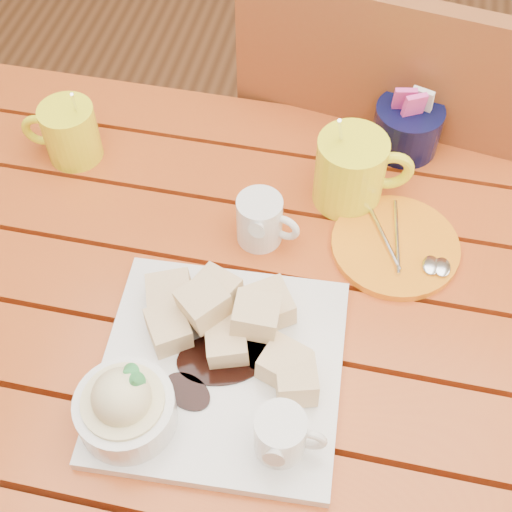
% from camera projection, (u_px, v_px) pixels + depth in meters
% --- Properties ---
extents(ground, '(5.00, 5.00, 0.00)m').
position_uv_depth(ground, '(256.00, 496.00, 1.53)').
color(ground, '#593119').
rests_on(ground, ground).
extents(table, '(1.20, 0.79, 0.75)m').
position_uv_depth(table, '(256.00, 348.00, 1.02)').
color(table, '#9F3314').
rests_on(table, ground).
extents(dessert_plate, '(0.31, 0.31, 0.12)m').
position_uv_depth(dessert_plate, '(200.00, 372.00, 0.84)').
color(dessert_plate, white).
rests_on(dessert_plate, table).
extents(coffee_mug_left, '(0.12, 0.08, 0.14)m').
position_uv_depth(coffee_mug_left, '(69.00, 132.00, 1.06)').
color(coffee_mug_left, '#FCF51F').
rests_on(coffee_mug_left, table).
extents(coffee_mug_right, '(0.14, 0.10, 0.17)m').
position_uv_depth(coffee_mug_right, '(352.00, 170.00, 1.00)').
color(coffee_mug_right, '#FCF51F').
rests_on(coffee_mug_right, table).
extents(cream_pitcher, '(0.09, 0.08, 0.08)m').
position_uv_depth(cream_pitcher, '(261.00, 220.00, 0.97)').
color(cream_pitcher, white).
rests_on(cream_pitcher, table).
extents(sugar_caddy, '(0.10, 0.10, 0.11)m').
position_uv_depth(sugar_caddy, '(407.00, 127.00, 1.08)').
color(sugar_caddy, black).
rests_on(sugar_caddy, table).
extents(orange_saucer, '(0.18, 0.18, 0.02)m').
position_uv_depth(orange_saucer, '(396.00, 246.00, 0.98)').
color(orange_saucer, orange).
rests_on(orange_saucer, table).
extents(chair_far, '(0.52, 0.52, 0.97)m').
position_uv_depth(chair_far, '(375.00, 160.00, 1.38)').
color(chair_far, brown).
rests_on(chair_far, ground).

